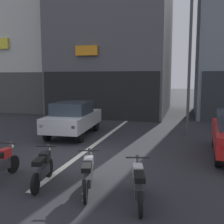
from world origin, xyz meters
TOP-DOWN VIEW (x-y plane):
  - ground_plane at (0.00, 0.00)m, footprint 120.00×120.00m
  - lane_centre_line at (0.00, 6.00)m, footprint 0.20×18.00m
  - building_mid_block at (-1.93, 13.07)m, footprint 8.31×9.75m
  - car_silver_crossing_near at (-1.57, 3.30)m, footprint 2.05×4.21m
  - street_lamp at (3.76, 4.97)m, footprint 0.36×0.36m
  - motorcycle_red_row_leftmost at (-1.21, -2.44)m, footprint 0.55×1.67m
  - motorcycle_black_row_left_mid at (0.08, -2.44)m, footprint 0.56×1.65m
  - motorcycle_silver_row_centre at (1.38, -2.53)m, footprint 0.62×1.63m
  - motorcycle_white_row_right_mid at (2.68, -2.79)m, footprint 0.59×1.64m

SIDE VIEW (x-z plane):
  - ground_plane at x=0.00m, z-range 0.00..0.00m
  - lane_centre_line at x=0.00m, z-range 0.00..0.01m
  - motorcycle_red_row_leftmost at x=-1.21m, z-range -0.03..0.95m
  - motorcycle_black_row_left_mid at x=0.08m, z-range -0.03..0.95m
  - motorcycle_silver_row_centre at x=1.38m, z-range -0.03..0.95m
  - motorcycle_white_row_right_mid at x=2.68m, z-range -0.03..0.95m
  - car_silver_crossing_near at x=-1.57m, z-range 0.07..1.71m
  - street_lamp at x=3.76m, z-range 0.75..7.82m
  - building_mid_block at x=-1.93m, z-range -0.01..17.37m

